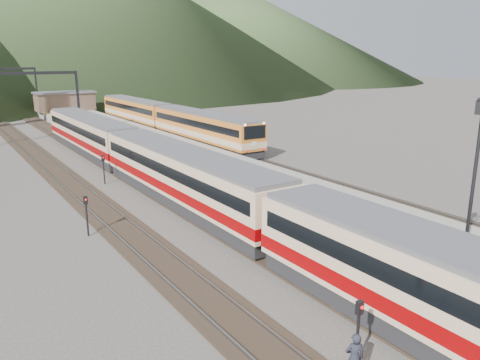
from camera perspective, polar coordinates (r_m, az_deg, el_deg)
track_main at (r=45.94m, az=-16.02°, el=2.29°), size 2.60×200.00×0.23m
track_far at (r=44.76m, az=-22.11°, el=1.46°), size 2.60×200.00×0.23m
track_second at (r=50.46m, az=-3.50°, el=3.91°), size 2.60×200.00×0.23m
platform at (r=45.98m, az=-8.64°, el=3.26°), size 8.00×100.00×1.00m
gantry_near at (r=59.03m, az=-23.62°, el=9.71°), size 9.55×0.25×8.00m
gantry_far at (r=83.72m, az=-26.78°, el=10.49°), size 9.55×0.25×8.00m
station_shed at (r=83.42m, az=-20.56°, el=9.02°), size 9.40×4.40×3.10m
hill_c at (r=246.54m, az=-3.56°, el=18.28°), size 160.00×160.00×50.00m
main_train at (r=30.64m, az=-6.88°, el=0.62°), size 3.04×62.41×3.72m
second_train at (r=60.38m, az=-9.09°, el=7.38°), size 2.88×39.24×3.52m
signal_mast at (r=19.79m, az=26.85°, el=1.95°), size 2.10×0.85×7.69m
short_signal_a at (r=15.61m, az=14.23°, el=-16.71°), size 0.23×0.17×2.27m
short_signal_b at (r=37.36m, az=-16.30°, el=1.70°), size 0.23×0.17×2.27m
short_signal_c at (r=26.69m, az=-18.23°, el=-3.55°), size 0.24×0.18×2.27m
worker at (r=15.30m, az=13.77°, el=-20.32°), size 0.70×0.62×1.62m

